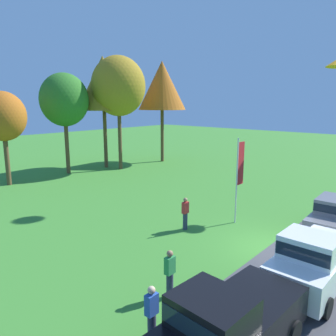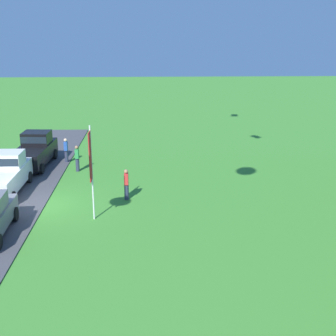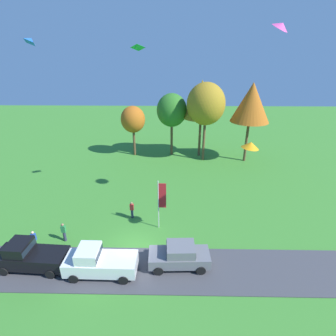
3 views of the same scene
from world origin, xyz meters
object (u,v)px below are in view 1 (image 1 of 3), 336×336
person_beside_suv (170,274)px  tree_far_right (118,86)px  flag_banner (239,169)px  tree_lone_near (64,100)px  tree_far_left (162,86)px  car_pickup_mid_row (226,327)px  person_watching_sky (152,314)px  kite_delta_trailing_tail (336,63)px  person_on_lawn (185,213)px  tree_center_back (103,84)px  tree_right_of_center (3,117)px  car_sedan_near_entrance (335,215)px  car_pickup_by_flagpole (314,259)px

person_beside_suv → tree_far_right: tree_far_right is taller
tree_far_right → flag_banner: 17.77m
tree_lone_near → tree_far_left: size_ratio=0.84×
car_pickup_mid_row → person_watching_sky: size_ratio=2.98×
tree_far_left → kite_delta_trailing_tail: 19.39m
tree_lone_near → kite_delta_trailing_tail: (5.36, -21.01, 2.08)m
tree_far_left → tree_lone_near: bearing=167.5°
person_on_lawn → flag_banner: 3.81m
flag_banner → kite_delta_trailing_tail: size_ratio=4.01×
person_beside_suv → tree_center_back: tree_center_back is taller
person_on_lawn → tree_far_right: size_ratio=0.16×
tree_right_of_center → tree_far_right: tree_far_right is taller
person_beside_suv → tree_far_left: 27.35m
tree_far_right → car_pickup_mid_row: bearing=-124.8°
tree_lone_near → person_on_lawn: bearing=-102.1°
car_pickup_mid_row → tree_far_right: (14.65, 21.10, 6.92)m
person_on_lawn → tree_far_left: 21.57m
car_pickup_mid_row → car_sedan_near_entrance: (10.82, 0.34, -0.07)m
tree_far_left → flag_banner: bearing=-125.3°
tree_far_right → kite_delta_trailing_tail: bearing=-87.6°
tree_lone_near → car_sedan_near_entrance: bearing=-88.1°
car_sedan_near_entrance → person_watching_sky: size_ratio=2.61×
car_sedan_near_entrance → car_pickup_mid_row: bearing=-178.2°
tree_center_back → car_pickup_by_flagpole: bearing=-111.3°
kite_delta_trailing_tail → car_pickup_by_flagpole: bearing=-165.4°
car_pickup_mid_row → person_on_lawn: bearing=44.7°
tree_right_of_center → tree_center_back: (9.77, -0.05, 2.89)m
car_pickup_by_flagpole → tree_lone_near: tree_lone_near is taller
tree_right_of_center → kite_delta_trailing_tail: size_ratio=6.33×
kite_delta_trailing_tail → tree_center_back: bearing=93.3°
car_sedan_near_entrance → person_beside_suv: car_sedan_near_entrance is taller
car_sedan_near_entrance → tree_far_left: size_ratio=0.41×
tree_center_back → tree_lone_near: bearing=175.0°
car_pickup_by_flagpole → flag_banner: 7.09m
car_sedan_near_entrance → car_pickup_by_flagpole: bearing=-171.8°
person_on_lawn → kite_delta_trailing_tail: size_ratio=1.46×
person_beside_suv → tree_lone_near: 22.82m
car_pickup_by_flagpole → tree_far_left: size_ratio=0.46×
tree_center_back → car_pickup_mid_row: bearing=-121.9°
car_pickup_by_flagpole → kite_delta_trailing_tail: kite_delta_trailing_tail is taller
person_beside_suv → tree_right_of_center: 20.68m
car_pickup_by_flagpole → flag_banner: flag_banner is taller
car_sedan_near_entrance → tree_center_back: tree_center_back is taller
tree_lone_near → tree_far_right: tree_far_right is taller
car_pickup_mid_row → person_watching_sky: (-0.63, 1.94, -0.23)m
tree_right_of_center → tree_lone_near: (5.61, 0.32, 1.29)m
car_pickup_by_flagpole → person_on_lawn: (1.35, 6.87, -0.23)m
tree_right_of_center → car_pickup_by_flagpole: bearing=-88.4°
flag_banner → kite_delta_trailing_tail: 8.90m
tree_center_back → tree_far_left: (6.37, -1.96, -0.04)m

